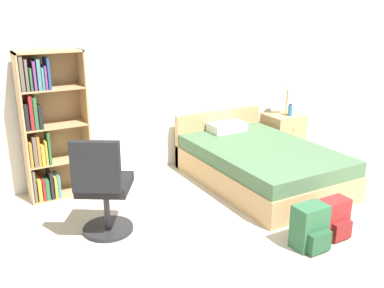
% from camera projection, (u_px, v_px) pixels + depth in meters
% --- Properties ---
extents(ground_plane, '(14.00, 14.00, 0.00)m').
position_uv_depth(ground_plane, '(352.00, 288.00, 3.41)').
color(ground_plane, '#BCB29E').
extents(wall_back, '(9.00, 0.06, 2.60)m').
position_uv_depth(wall_back, '(169.00, 73.00, 5.69)').
color(wall_back, silver).
rests_on(wall_back, ground_plane).
extents(bookshelf, '(0.71, 0.34, 1.69)m').
position_uv_depth(bookshelf, '(46.00, 128.00, 4.82)').
color(bookshelf, tan).
rests_on(bookshelf, ground_plane).
extents(bed, '(1.37, 2.07, 0.74)m').
position_uv_depth(bed, '(258.00, 163.00, 5.42)').
color(bed, tan).
rests_on(bed, ground_plane).
extents(office_chair, '(0.69, 0.72, 1.03)m').
position_uv_depth(office_chair, '(103.00, 189.00, 4.05)').
color(office_chair, '#232326').
rests_on(office_chair, ground_plane).
extents(nightstand, '(0.54, 0.49, 0.59)m').
position_uv_depth(nightstand, '(283.00, 133.00, 6.51)').
color(nightstand, tan).
rests_on(nightstand, ground_plane).
extents(table_lamp, '(0.26, 0.26, 0.56)m').
position_uv_depth(table_lamp, '(288.00, 84.00, 6.29)').
color(table_lamp, tan).
rests_on(table_lamp, nightstand).
extents(water_bottle, '(0.07, 0.07, 0.18)m').
position_uv_depth(water_bottle, '(290.00, 110.00, 6.30)').
color(water_bottle, teal).
rests_on(water_bottle, nightstand).
extents(backpack_red, '(0.28, 0.24, 0.39)m').
position_uv_depth(backpack_red, '(334.00, 219.00, 4.13)').
color(backpack_red, maroon).
rests_on(backpack_red, ground_plane).
extents(backpack_green, '(0.31, 0.28, 0.42)m').
position_uv_depth(backpack_green, '(310.00, 228.00, 3.93)').
color(backpack_green, '#2D603D').
rests_on(backpack_green, ground_plane).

